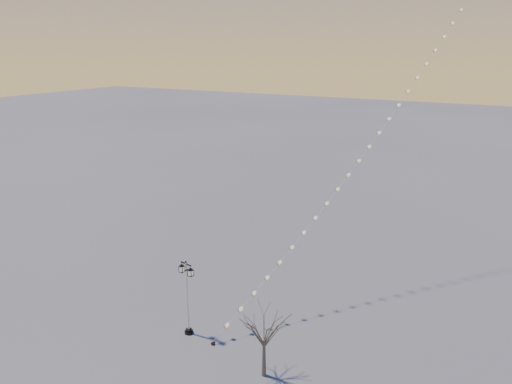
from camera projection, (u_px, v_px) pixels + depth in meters
The scene contains 4 objects.
ground at pixel (171, 351), 30.01m from camera, with size 300.00×300.00×0.00m, color #5C5D5E.
street_lamp at pixel (187, 294), 31.06m from camera, with size 1.26×0.64×5.06m.
bare_tree at pixel (264, 330), 26.97m from camera, with size 2.50×2.50×4.14m.
kite_train at pixel (415, 55), 37.95m from camera, with size 14.30×37.26×34.35m.
Camera 1 is at (17.15, -20.26, 17.77)m, focal length 34.77 mm.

